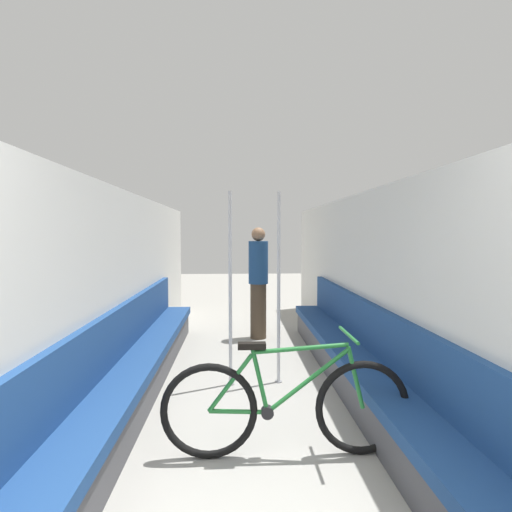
# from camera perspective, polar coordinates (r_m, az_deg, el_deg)

# --- Properties ---
(wall_left) EXTENTS (0.10, 9.20, 2.08)m
(wall_left) POSITION_cam_1_polar(r_m,az_deg,el_deg) (4.17, -20.01, -4.93)
(wall_left) COLOR silver
(wall_left) RESTS_ON ground
(wall_right) EXTENTS (0.10, 9.20, 2.08)m
(wall_right) POSITION_cam_1_polar(r_m,az_deg,el_deg) (4.24, 17.37, -4.73)
(wall_right) COLOR silver
(wall_right) RESTS_ON ground
(bench_seat_row_left) EXTENTS (0.43, 5.23, 0.91)m
(bench_seat_row_left) POSITION_cam_1_polar(r_m,az_deg,el_deg) (4.22, -16.93, -15.15)
(bench_seat_row_left) COLOR #4C4C51
(bench_seat_row_left) RESTS_ON ground
(bench_seat_row_right) EXTENTS (0.43, 5.23, 0.91)m
(bench_seat_row_right) POSITION_cam_1_polar(r_m,az_deg,el_deg) (4.28, 14.47, -14.84)
(bench_seat_row_right) COLOR #4C4C51
(bench_seat_row_right) RESTS_ON ground
(bicycle) EXTENTS (1.81, 0.46, 0.90)m
(bicycle) POSITION_cam_1_polar(r_m,az_deg,el_deg) (3.08, 4.34, -20.64)
(bicycle) COLOR black
(bicycle) RESTS_ON ground
(grab_pole_near) EXTENTS (0.08, 0.08, 2.06)m
(grab_pole_near) POSITION_cam_1_polar(r_m,az_deg,el_deg) (4.31, 3.26, -4.97)
(grab_pole_near) COLOR gray
(grab_pole_near) RESTS_ON ground
(grab_pole_far) EXTENTS (0.08, 0.08, 2.06)m
(grab_pole_far) POSITION_cam_1_polar(r_m,az_deg,el_deg) (4.25, -3.69, -5.11)
(grab_pole_far) COLOR gray
(grab_pole_far) RESTS_ON ground
(passenger_standing) EXTENTS (0.30, 0.30, 1.71)m
(passenger_standing) POSITION_cam_1_polar(r_m,az_deg,el_deg) (6.14, 0.33, -3.61)
(passenger_standing) COLOR #473828
(passenger_standing) RESTS_ON ground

